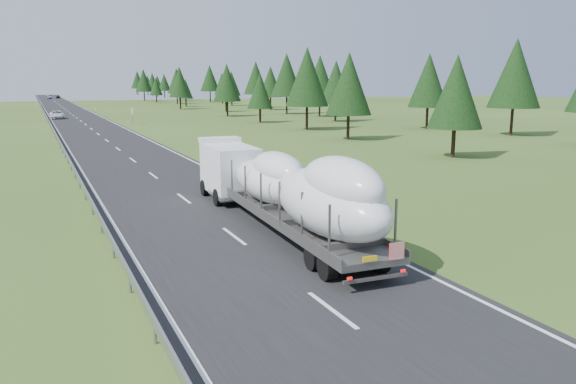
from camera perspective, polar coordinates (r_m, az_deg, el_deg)
name	(u,v)px	position (r m, az deg, el deg)	size (l,w,h in m)	color
ground	(332,310)	(17.36, 4.47, -11.89)	(400.00, 400.00, 0.00)	#37521B
road_surface	(76,118)	(114.41, -20.70, 7.08)	(10.00, 400.00, 0.02)	black
guardrail	(46,115)	(114.08, -23.39, 7.17)	(0.10, 400.00, 0.76)	slate
marker_posts	(86,104)	(169.66, -19.86, 8.42)	(0.13, 350.08, 1.00)	silver
highway_sign	(132,113)	(95.26, -15.54, 7.79)	(0.08, 0.90, 2.60)	slate
tree_line_right	(242,81)	(140.14, -4.66, 11.21)	(27.54, 325.00, 12.55)	black
boat_truck	(285,185)	(25.39, -0.32, 0.67)	(3.23, 18.80, 4.13)	white
distant_van	(57,115)	(112.52, -22.40, 7.27)	(2.43, 5.26, 1.46)	silver
distant_car_dark	(58,97)	(247.75, -22.33, 8.96)	(1.67, 4.15, 1.41)	black
distant_car_blue	(50,97)	(238.39, -23.07, 8.86)	(1.57, 4.51, 1.49)	#1A1B4A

